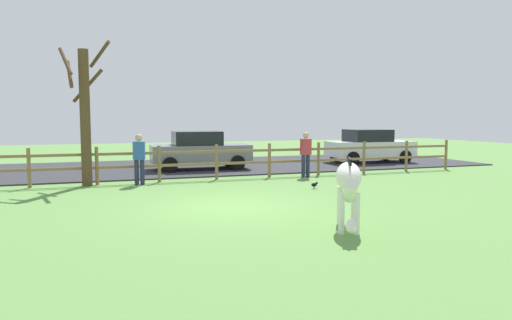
{
  "coord_description": "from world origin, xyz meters",
  "views": [
    {
      "loc": [
        -3.11,
        -10.75,
        2.17
      ],
      "look_at": [
        1.08,
        1.31,
        1.0
      ],
      "focal_mm": 32.65,
      "sensor_mm": 36.0,
      "label": 1
    }
  ],
  "objects_px": {
    "zebra": "(349,183)",
    "parked_car_white": "(369,146)",
    "visitor_right_of_tree": "(139,157)",
    "parked_car_grey": "(200,150)",
    "crow_on_grass": "(314,185)",
    "bare_tree": "(85,112)",
    "visitor_left_of_tree": "(306,152)"
  },
  "relations": [
    {
      "from": "bare_tree",
      "to": "visitor_right_of_tree",
      "type": "bearing_deg",
      "value": -12.94
    },
    {
      "from": "crow_on_grass",
      "to": "visitor_right_of_tree",
      "type": "relative_size",
      "value": 0.13
    },
    {
      "from": "zebra",
      "to": "visitor_right_of_tree",
      "type": "xyz_separation_m",
      "value": [
        -3.23,
        7.57,
        -0.02
      ]
    },
    {
      "from": "bare_tree",
      "to": "parked_car_grey",
      "type": "distance_m",
      "value": 5.53
    },
    {
      "from": "parked_car_white",
      "to": "visitor_right_of_tree",
      "type": "xyz_separation_m",
      "value": [
        -10.93,
        -3.65,
        0.06
      ]
    },
    {
      "from": "zebra",
      "to": "visitor_left_of_tree",
      "type": "distance_m",
      "value": 8.01
    },
    {
      "from": "visitor_left_of_tree",
      "to": "visitor_right_of_tree",
      "type": "xyz_separation_m",
      "value": [
        -5.89,
        0.02,
        0.0
      ]
    },
    {
      "from": "parked_car_grey",
      "to": "visitor_right_of_tree",
      "type": "xyz_separation_m",
      "value": [
        -2.73,
        -3.44,
        0.06
      ]
    },
    {
      "from": "parked_car_white",
      "to": "visitor_left_of_tree",
      "type": "relative_size",
      "value": 2.48
    },
    {
      "from": "bare_tree",
      "to": "crow_on_grass",
      "type": "height_order",
      "value": "bare_tree"
    },
    {
      "from": "bare_tree",
      "to": "visitor_left_of_tree",
      "type": "height_order",
      "value": "bare_tree"
    },
    {
      "from": "parked_car_grey",
      "to": "visitor_right_of_tree",
      "type": "bearing_deg",
      "value": -128.39
    },
    {
      "from": "crow_on_grass",
      "to": "parked_car_grey",
      "type": "xyz_separation_m",
      "value": [
        -2.24,
        6.05,
        0.72
      ]
    },
    {
      "from": "crow_on_grass",
      "to": "visitor_left_of_tree",
      "type": "height_order",
      "value": "visitor_left_of_tree"
    },
    {
      "from": "bare_tree",
      "to": "zebra",
      "type": "height_order",
      "value": "bare_tree"
    },
    {
      "from": "crow_on_grass",
      "to": "parked_car_white",
      "type": "bearing_deg",
      "value": 46.36
    },
    {
      "from": "zebra",
      "to": "parked_car_white",
      "type": "relative_size",
      "value": 0.44
    },
    {
      "from": "crow_on_grass",
      "to": "visitor_left_of_tree",
      "type": "relative_size",
      "value": 0.13
    },
    {
      "from": "bare_tree",
      "to": "visitor_left_of_tree",
      "type": "bearing_deg",
      "value": -2.94
    },
    {
      "from": "parked_car_grey",
      "to": "crow_on_grass",
      "type": "bearing_deg",
      "value": -69.65
    },
    {
      "from": "bare_tree",
      "to": "parked_car_grey",
      "type": "bearing_deg",
      "value": 35.33
    },
    {
      "from": "parked_car_grey",
      "to": "visitor_left_of_tree",
      "type": "height_order",
      "value": "visitor_left_of_tree"
    },
    {
      "from": "bare_tree",
      "to": "crow_on_grass",
      "type": "distance_m",
      "value": 7.55
    },
    {
      "from": "zebra",
      "to": "parked_car_white",
      "type": "distance_m",
      "value": 13.61
    },
    {
      "from": "parked_car_white",
      "to": "parked_car_grey",
      "type": "relative_size",
      "value": 1.0
    },
    {
      "from": "parked_car_white",
      "to": "visitor_right_of_tree",
      "type": "bearing_deg",
      "value": -161.54
    },
    {
      "from": "parked_car_white",
      "to": "crow_on_grass",
      "type": "bearing_deg",
      "value": -133.64
    },
    {
      "from": "visitor_left_of_tree",
      "to": "visitor_right_of_tree",
      "type": "bearing_deg",
      "value": 179.85
    },
    {
      "from": "visitor_right_of_tree",
      "to": "parked_car_white",
      "type": "bearing_deg",
      "value": 18.46
    },
    {
      "from": "zebra",
      "to": "visitor_right_of_tree",
      "type": "height_order",
      "value": "visitor_right_of_tree"
    },
    {
      "from": "visitor_left_of_tree",
      "to": "bare_tree",
      "type": "bearing_deg",
      "value": 177.06
    },
    {
      "from": "crow_on_grass",
      "to": "visitor_left_of_tree",
      "type": "bearing_deg",
      "value": 70.43
    }
  ]
}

